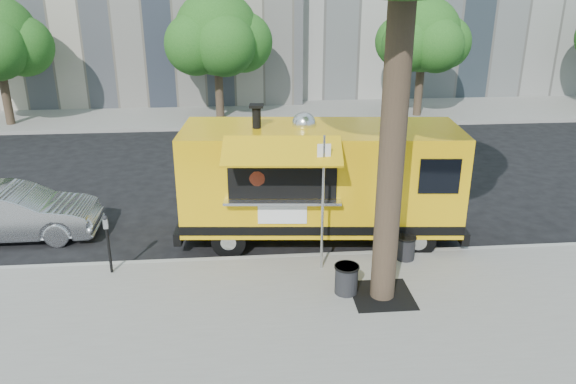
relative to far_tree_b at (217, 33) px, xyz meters
name	(u,v)px	position (x,y,z in m)	size (l,w,h in m)	color
ground	(249,245)	(1.00, -12.70, -3.83)	(120.00, 120.00, 0.00)	black
sidewalk	(254,342)	(1.00, -16.70, -3.76)	(60.00, 6.00, 0.15)	gray
curb	(250,260)	(1.00, -13.63, -3.76)	(60.00, 0.14, 0.16)	#999993
far_sidewalk	(242,114)	(1.00, 0.80, -3.76)	(60.00, 5.00, 0.15)	gray
tree_well	(382,295)	(3.60, -15.50, -3.68)	(1.20, 1.20, 0.02)	black
far_tree_b	(217,33)	(0.00, 0.00, 0.00)	(3.60, 3.60, 5.50)	#33261C
far_tree_c	(423,35)	(9.00, -0.30, -0.12)	(3.24, 3.24, 5.21)	#33261C
sign_post	(323,196)	(2.55, -14.25, -1.98)	(0.28, 0.06, 3.00)	silver
parking_meter	(108,237)	(-2.00, -14.05, -2.85)	(0.11, 0.11, 1.33)	black
food_truck	(319,179)	(2.71, -12.53, -2.25)	(6.99, 3.45, 3.37)	yellow
sedan	(13,213)	(-4.79, -11.77, -3.16)	(1.42, 4.08, 1.34)	#9E9FA5
trash_bin_left	(346,278)	(2.90, -15.32, -3.36)	(0.50, 0.50, 0.61)	black
trash_bin_right	(406,247)	(4.50, -14.00, -3.39)	(0.46, 0.46, 0.55)	black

